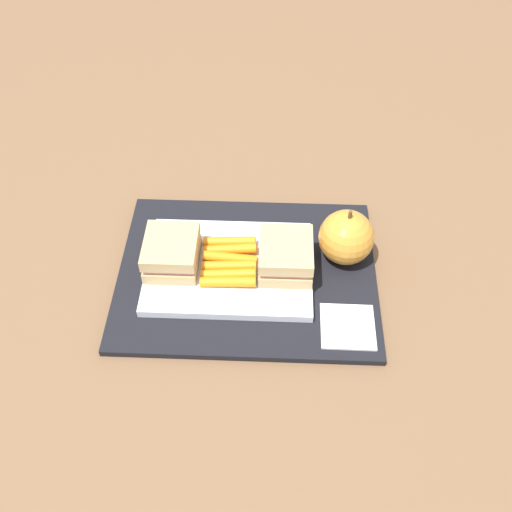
# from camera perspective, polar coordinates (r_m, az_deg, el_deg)

# --- Properties ---
(ground_plane) EXTENTS (2.40, 2.40, 0.00)m
(ground_plane) POSITION_cam_1_polar(r_m,az_deg,el_deg) (0.82, -0.87, -1.90)
(ground_plane) COLOR brown
(lunchbag_mat) EXTENTS (0.36, 0.28, 0.01)m
(lunchbag_mat) POSITION_cam_1_polar(r_m,az_deg,el_deg) (0.82, -0.88, -1.68)
(lunchbag_mat) COLOR black
(lunchbag_mat) RESTS_ON ground_plane
(food_tray) EXTENTS (0.23, 0.17, 0.01)m
(food_tray) POSITION_cam_1_polar(r_m,az_deg,el_deg) (0.81, -2.65, -1.13)
(food_tray) COLOR white
(food_tray) RESTS_ON lunchbag_mat
(sandwich_half_left) EXTENTS (0.07, 0.08, 0.04)m
(sandwich_half_left) POSITION_cam_1_polar(r_m,az_deg,el_deg) (0.80, -8.31, 0.34)
(sandwich_half_left) COLOR tan
(sandwich_half_left) RESTS_ON food_tray
(sandwich_half_right) EXTENTS (0.07, 0.08, 0.04)m
(sandwich_half_right) POSITION_cam_1_polar(r_m,az_deg,el_deg) (0.79, 2.95, 0.01)
(sandwich_half_right) COLOR tan
(sandwich_half_right) RESTS_ON food_tray
(carrot_sticks_bundle) EXTENTS (0.08, 0.09, 0.02)m
(carrot_sticks_bundle) POSITION_cam_1_polar(r_m,az_deg,el_deg) (0.80, -2.66, -0.55)
(carrot_sticks_bundle) COLOR orange
(carrot_sticks_bundle) RESTS_ON food_tray
(apple) EXTENTS (0.08, 0.08, 0.09)m
(apple) POSITION_cam_1_polar(r_m,az_deg,el_deg) (0.81, 8.88, 1.83)
(apple) COLOR gold
(apple) RESTS_ON lunchbag_mat
(paper_napkin) EXTENTS (0.07, 0.07, 0.00)m
(paper_napkin) POSITION_cam_1_polar(r_m,az_deg,el_deg) (0.76, 9.02, -6.88)
(paper_napkin) COLOR white
(paper_napkin) RESTS_ON lunchbag_mat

